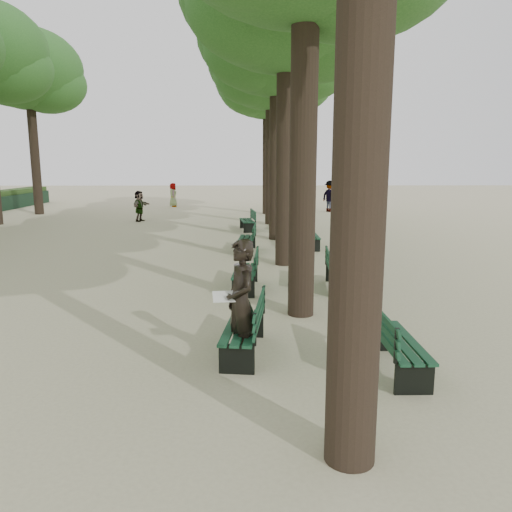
{
  "coord_description": "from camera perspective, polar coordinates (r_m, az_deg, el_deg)",
  "views": [
    {
      "loc": [
        0.48,
        -6.67,
        3.02
      ],
      "look_at": [
        0.6,
        3.0,
        1.2
      ],
      "focal_mm": 35.0,
      "sensor_mm": 36.0,
      "label": 1
    }
  ],
  "objects": [
    {
      "name": "ground",
      "position": [
        7.33,
        -4.53,
        -13.69
      ],
      "size": [
        120.0,
        120.0,
        0.0
      ],
      "primitive_type": "plane",
      "color": "#C1B992",
      "rests_on": "ground"
    },
    {
      "name": "tree_central_3",
      "position": [
        20.23,
        2.4,
        23.89
      ],
      "size": [
        6.0,
        6.0,
        9.95
      ],
      "color": "#33261C",
      "rests_on": "ground"
    },
    {
      "name": "tree_central_4",
      "position": [
        25.12,
        1.74,
        21.28
      ],
      "size": [
        6.0,
        6.0,
        9.95
      ],
      "color": "#33261C",
      "rests_on": "ground"
    },
    {
      "name": "tree_central_5",
      "position": [
        30.04,
        1.32,
        19.53
      ],
      "size": [
        6.0,
        6.0,
        9.95
      ],
      "color": "#33261C",
      "rests_on": "ground"
    },
    {
      "name": "tree_far_5",
      "position": [
        32.59,
        -24.61,
        18.79
      ],
      "size": [
        6.0,
        6.0,
        10.45
      ],
      "color": "#33261C",
      "rests_on": "ground"
    },
    {
      "name": "bench_left_0",
      "position": [
        8.06,
        -1.5,
        -9.29
      ],
      "size": [
        0.76,
        1.85,
        0.92
      ],
      "color": "black",
      "rests_on": "ground"
    },
    {
      "name": "bench_left_1",
      "position": [
        12.01,
        -1.24,
        -2.56
      ],
      "size": [
        0.67,
        1.83,
        0.92
      ],
      "color": "black",
      "rests_on": "ground"
    },
    {
      "name": "bench_left_2",
      "position": [
        17.03,
        -1.09,
        1.38
      ],
      "size": [
        0.68,
        1.83,
        0.92
      ],
      "color": "black",
      "rests_on": "ground"
    },
    {
      "name": "bench_left_3",
      "position": [
        22.44,
        -1.0,
        3.63
      ],
      "size": [
        0.78,
        1.86,
        0.92
      ],
      "color": "black",
      "rests_on": "ground"
    },
    {
      "name": "bench_right_0",
      "position": [
        7.72,
        15.81,
        -10.6
      ],
      "size": [
        0.59,
        1.81,
        0.92
      ],
      "color": "black",
      "rests_on": "ground"
    },
    {
      "name": "bench_right_1",
      "position": [
        12.2,
        9.49,
        -2.51
      ],
      "size": [
        0.71,
        1.84,
        0.92
      ],
      "color": "black",
      "rests_on": "ground"
    },
    {
      "name": "bench_right_2",
      "position": [
        17.95,
        6.19,
        1.79
      ],
      "size": [
        0.57,
        1.8,
        0.92
      ],
      "color": "black",
      "rests_on": "ground"
    },
    {
      "name": "bench_right_3",
      "position": [
        22.62,
        4.76,
        3.65
      ],
      "size": [
        0.77,
        1.85,
        0.92
      ],
      "color": "black",
      "rests_on": "ground"
    },
    {
      "name": "man_with_map",
      "position": [
        7.49,
        -1.73,
        -5.33
      ],
      "size": [
        0.75,
        0.85,
        1.91
      ],
      "color": "black",
      "rests_on": "ground"
    },
    {
      "name": "pedestrian_e",
      "position": [
        26.62,
        -13.17,
        5.58
      ],
      "size": [
        0.7,
        1.5,
        1.58
      ],
      "primitive_type": "imported",
      "rotation": [
        0.0,
        0.0,
        1.3
      ],
      "color": "#262628",
      "rests_on": "ground"
    },
    {
      "name": "pedestrian_d",
      "position": [
        34.97,
        -9.46,
        6.9
      ],
      "size": [
        0.46,
        0.84,
        1.63
      ],
      "primitive_type": "imported",
      "rotation": [
        0.0,
        0.0,
        1.74
      ],
      "color": "#262628",
      "rests_on": "ground"
    },
    {
      "name": "pedestrian_b",
      "position": [
        31.33,
        8.46,
        6.78
      ],
      "size": [
        1.02,
        1.24,
        1.92
      ],
      "primitive_type": "imported",
      "rotation": [
        0.0,
        0.0,
        2.17
      ],
      "color": "#262628",
      "rests_on": "ground"
    }
  ]
}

